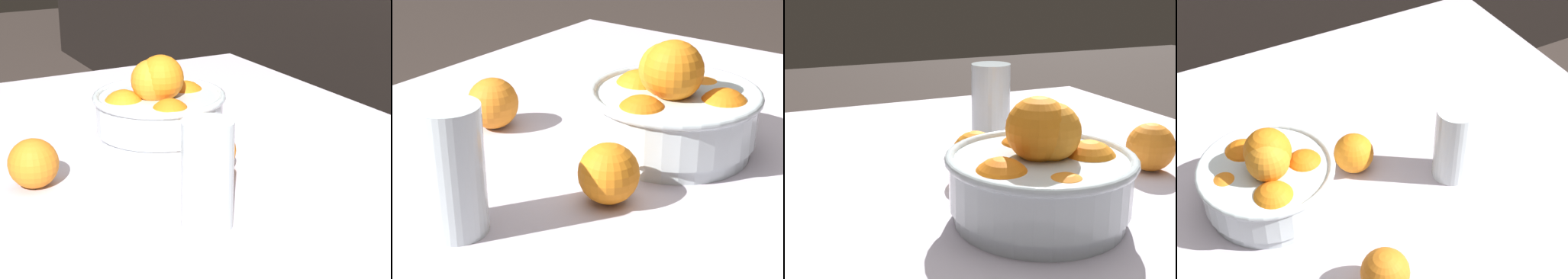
% 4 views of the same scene
% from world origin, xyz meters
% --- Properties ---
extents(dining_table, '(1.28, 1.02, 0.73)m').
position_xyz_m(dining_table, '(0.00, 0.00, 0.66)').
color(dining_table, silver).
rests_on(dining_table, ground_plane).
extents(fruit_bowl, '(0.24, 0.24, 0.16)m').
position_xyz_m(fruit_bowl, '(-0.11, 0.03, 0.79)').
color(fruit_bowl, silver).
rests_on(fruit_bowl, dining_table).
extents(juice_glass, '(0.07, 0.07, 0.15)m').
position_xyz_m(juice_glass, '(0.22, -0.06, 0.79)').
color(juice_glass, '#F4A314').
rests_on(juice_glass, dining_table).
extents(orange_loose_near_bowl, '(0.08, 0.08, 0.08)m').
position_xyz_m(orange_loose_near_bowl, '(-0.01, -0.23, 0.76)').
color(orange_loose_near_bowl, orange).
rests_on(orange_loose_near_bowl, dining_table).
extents(orange_loose_front, '(0.08, 0.08, 0.08)m').
position_xyz_m(orange_loose_front, '(0.07, 0.04, 0.76)').
color(orange_loose_front, orange).
rests_on(orange_loose_front, dining_table).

